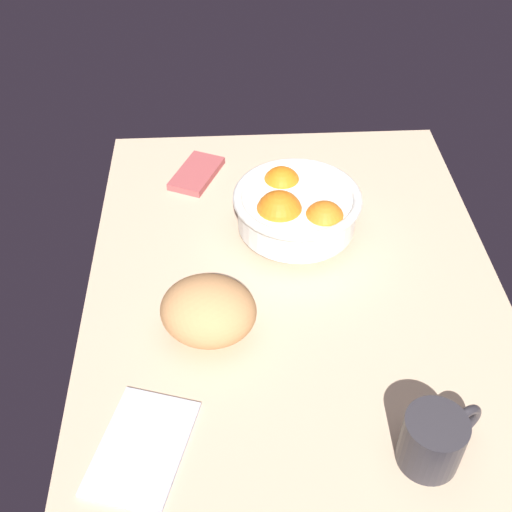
# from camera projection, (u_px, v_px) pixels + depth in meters

# --- Properties ---
(ground_plane) EXTENTS (0.82, 0.65, 0.03)m
(ground_plane) POSITION_uv_depth(u_px,v_px,m) (293.00, 280.00, 1.05)
(ground_plane) COLOR #CEB08F
(fruit_bowl) EXTENTS (0.21, 0.21, 0.10)m
(fruit_bowl) POSITION_uv_depth(u_px,v_px,m) (296.00, 209.00, 1.07)
(fruit_bowl) COLOR white
(fruit_bowl) RESTS_ON ground
(bread_loaf) EXTENTS (0.14, 0.16, 0.09)m
(bread_loaf) POSITION_uv_depth(u_px,v_px,m) (208.00, 311.00, 0.92)
(bread_loaf) COLOR tan
(bread_loaf) RESTS_ON ground
(napkin_folded) EXTENTS (0.14, 0.11, 0.01)m
(napkin_folded) POSITION_uv_depth(u_px,v_px,m) (197.00, 173.00, 1.22)
(napkin_folded) COLOR #AE4B4B
(napkin_folded) RESTS_ON ground
(napkin_spare) EXTENTS (0.18, 0.15, 0.01)m
(napkin_spare) POSITION_uv_depth(u_px,v_px,m) (142.00, 446.00, 0.81)
(napkin_spare) COLOR silver
(napkin_spare) RESTS_ON ground
(mug) EXTENTS (0.08, 0.11, 0.08)m
(mug) POSITION_uv_depth(u_px,v_px,m) (434.00, 439.00, 0.77)
(mug) COLOR #302D32
(mug) RESTS_ON ground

